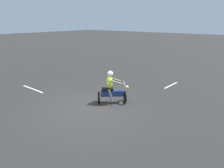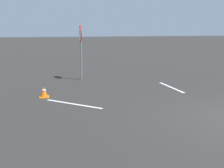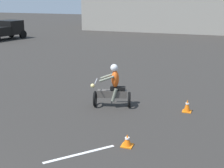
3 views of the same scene
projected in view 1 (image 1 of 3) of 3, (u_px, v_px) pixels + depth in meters
ground_plane at (90, 108)px, 8.20m from camera, size 120.00×120.00×0.00m
motorcycle_rider_foreground at (111, 89)px, 8.50m from camera, size 1.44×1.38×1.66m
lane_stripe_e at (33, 89)px, 10.53m from camera, size 2.05×0.19×0.01m
lane_stripe_s at (171, 85)px, 11.14m from camera, size 0.31×1.63×0.01m
lane_stripe_se at (109, 77)px, 12.73m from camera, size 0.83×1.03×0.01m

